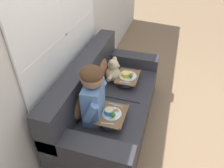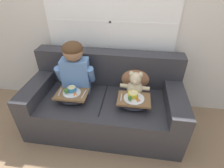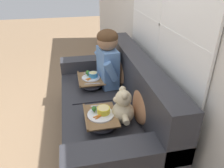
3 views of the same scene
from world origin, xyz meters
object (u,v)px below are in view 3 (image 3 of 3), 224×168
at_px(couch, 111,111).
at_px(lap_tray_teddy, 101,119).
at_px(throw_pillow_behind_child, 123,69).
at_px(teddy_bear, 123,108).
at_px(child_figure, 108,56).
at_px(throw_pillow_behind_teddy, 143,102).
at_px(lap_tray_child, 91,81).

relative_size(couch, lap_tray_teddy, 5.08).
xyz_separation_m(throw_pillow_behind_child, teddy_bear, (0.75, -0.19, -0.04)).
bearing_deg(teddy_bear, child_figure, 179.73).
distance_m(child_figure, lap_tray_teddy, 0.83).
xyz_separation_m(throw_pillow_behind_teddy, child_figure, (-0.75, -0.18, 0.18)).
relative_size(throw_pillow_behind_child, lap_tray_teddy, 1.08).
distance_m(couch, throw_pillow_behind_child, 0.54).
xyz_separation_m(couch, lap_tray_teddy, (0.37, -0.17, 0.20)).
bearing_deg(lap_tray_child, couch, 24.94).
bearing_deg(teddy_bear, lap_tray_child, -164.96).
relative_size(throw_pillow_behind_teddy, lap_tray_child, 1.09).
bearing_deg(teddy_bear, lap_tray_teddy, -90.33).
distance_m(throw_pillow_behind_teddy, lap_tray_teddy, 0.41).
distance_m(couch, lap_tray_child, 0.46).
xyz_separation_m(lap_tray_child, lap_tray_teddy, (0.75, 0.00, 0.00)).
height_order(throw_pillow_behind_teddy, child_figure, child_figure).
height_order(teddy_bear, lap_tray_teddy, teddy_bear).
bearing_deg(throw_pillow_behind_teddy, lap_tray_child, -152.69).
relative_size(child_figure, lap_tray_child, 1.77).
bearing_deg(throw_pillow_behind_teddy, throw_pillow_behind_child, 180.00).
bearing_deg(throw_pillow_behind_child, throw_pillow_behind_teddy, 0.00).
relative_size(throw_pillow_behind_teddy, lap_tray_teddy, 1.09).
distance_m(throw_pillow_behind_teddy, lap_tray_child, 0.85).
bearing_deg(lap_tray_teddy, lap_tray_child, -179.98).
xyz_separation_m(throw_pillow_behind_teddy, lap_tray_teddy, (-0.00, -0.39, -0.13)).
height_order(teddy_bear, lap_tray_child, teddy_bear).
relative_size(throw_pillow_behind_child, child_figure, 0.61).
xyz_separation_m(throw_pillow_behind_teddy, lap_tray_child, (-0.75, -0.39, -0.13)).
distance_m(throw_pillow_behind_child, throw_pillow_behind_teddy, 0.75).
xyz_separation_m(couch, teddy_bear, (0.37, 0.03, 0.28)).
bearing_deg(lap_tray_teddy, throw_pillow_behind_child, 152.63).
bearing_deg(lap_tray_child, lap_tray_teddy, 0.02).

